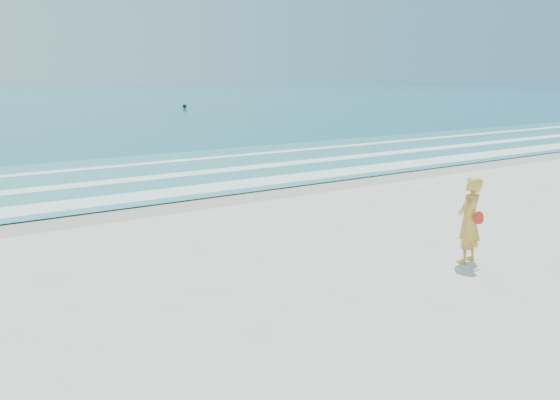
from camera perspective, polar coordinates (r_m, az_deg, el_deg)
ground at (r=10.11m, az=13.27°, el=-9.78°), size 400.00×400.00×0.00m
wet_sand at (r=17.29m, az=-8.44°, el=0.01°), size 400.00×2.40×0.00m
shallow at (r=21.86m, az=-13.82°, el=2.62°), size 400.00×10.00×0.01m
foam_near at (r=18.44m, az=-10.10°, el=0.93°), size 400.00×1.40×0.01m
foam_mid at (r=21.11m, az=-13.12°, el=2.32°), size 400.00×0.90×0.01m
foam_far at (r=24.21m, az=-15.74°, el=3.52°), size 400.00×0.60×0.01m
buoy at (r=63.58m, az=-9.94°, el=9.63°), size 0.46×0.46×0.46m
woman at (r=11.94m, az=19.15°, el=-1.99°), size 0.75×0.57×1.82m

